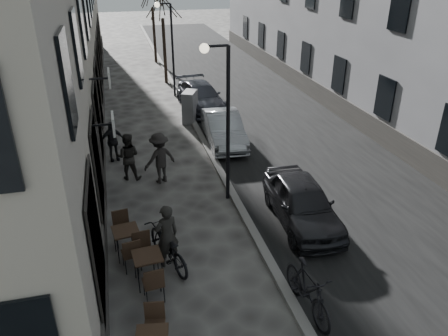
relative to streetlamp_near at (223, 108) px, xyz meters
name	(u,v)px	position (x,y,z in m)	size (l,w,h in m)	color
ground	(298,334)	(0.17, -6.00, -3.16)	(120.00, 120.00, 0.00)	#363331
road	(249,101)	(4.02, 10.00, -3.16)	(7.30, 60.00, 0.00)	black
kerb	(184,105)	(0.37, 10.00, -3.10)	(0.25, 60.00, 0.12)	slate
streetlamp_near	(223,108)	(0.00, 0.00, 0.00)	(0.90, 0.28, 5.09)	black
streetlamp_far	(169,40)	(0.00, 12.00, 0.00)	(0.90, 0.28, 5.09)	black
tree_near	(162,4)	(0.07, 15.00, 1.50)	(2.40, 2.40, 5.70)	black
bistro_set_b	(148,266)	(-2.77, -3.58, -2.65)	(0.75, 1.72, 1.00)	black
bistro_set_c	(127,240)	(-3.22, -2.33, -2.66)	(0.75, 1.68, 0.97)	black
utility_cabinet	(190,107)	(0.27, 7.56, -2.41)	(0.55, 1.01, 1.51)	slate
bicycle	(168,247)	(-2.21, -2.95, -2.62)	(0.72, 2.05, 1.08)	black
cyclist_rider	(167,236)	(-2.21, -2.95, -2.28)	(0.64, 0.42, 1.77)	black
pedestrian_near	(128,157)	(-2.91, 2.25, -2.30)	(0.84, 0.65, 1.73)	black
pedestrian_mid	(160,158)	(-1.84, 1.73, -2.24)	(1.19, 0.69, 1.85)	black
pedestrian_far	(112,141)	(-3.43, 3.99, -2.36)	(0.94, 0.39, 1.60)	black
car_near	(302,202)	(1.97, -1.91, -2.49)	(1.59, 3.96, 1.35)	black
car_mid	(223,129)	(1.17, 4.60, -2.49)	(1.41, 4.05, 1.33)	#9CA1A5
car_far	(201,97)	(1.17, 9.39, -2.50)	(1.85, 4.54, 1.32)	#3E4049
moped	(308,290)	(0.60, -5.41, -2.55)	(0.57, 2.02, 1.22)	black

